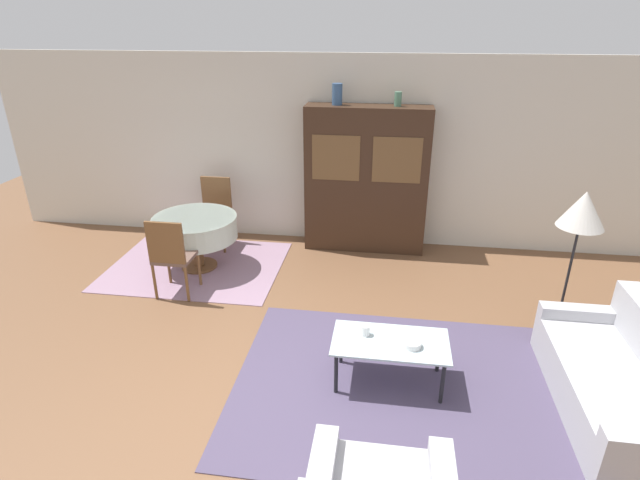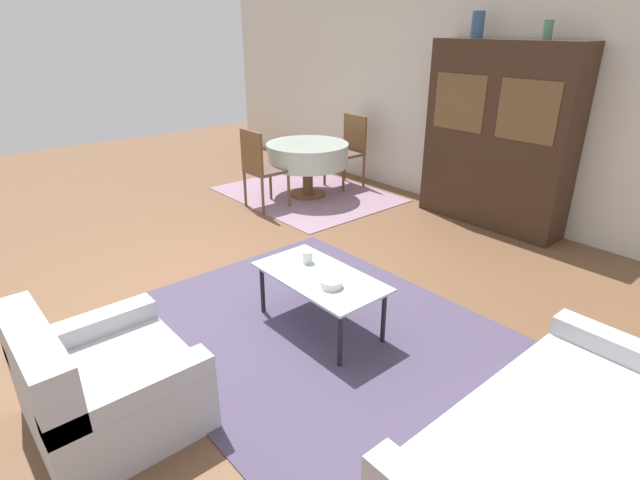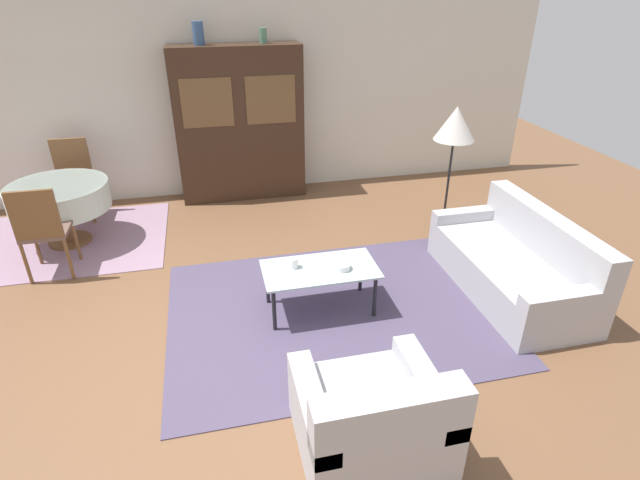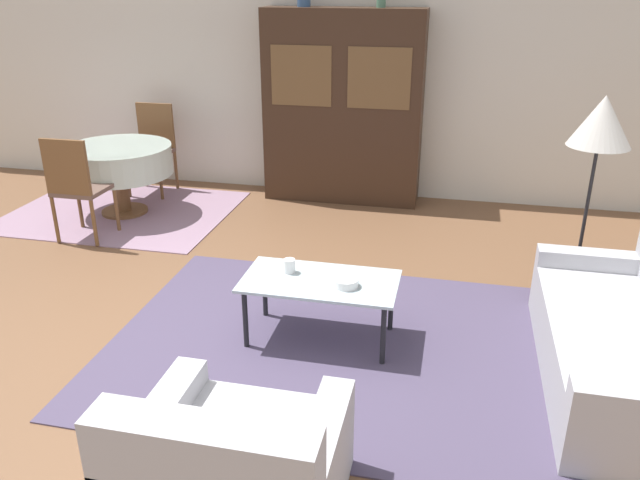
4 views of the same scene
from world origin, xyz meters
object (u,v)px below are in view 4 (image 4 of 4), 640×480
Objects in this scene: coffee_table at (320,286)px; dining_table at (119,161)px; couch at (632,345)px; display_cabinet at (343,108)px; floor_lamp at (601,126)px; dining_chair_near at (76,183)px; bowl at (346,283)px; cup at (289,266)px; armchair at (233,473)px; dining_chair_far at (153,143)px.

dining_table reaches higher than coffee_table.
display_cabinet reaches higher than couch.
dining_table is 4.58m from floor_lamp.
bowl is at bearing -24.74° from dining_chair_near.
cup reaches higher than bowl.
couch is at bearing -2.93° from coffee_table.
coffee_table is at bearing -82.04° from display_cabinet.
dining_chair_near reaches higher than coffee_table.
armchair is 4.71m from display_cabinet.
armchair is 0.93× the size of dining_chair_far.
dining_table is (-2.57, 3.64, 0.30)m from armchair.
armchair is at bearing -48.16° from dining_chair_near.
display_cabinet reaches higher than dining_chair_far.
dining_chair_near is 3.07m from bowl.
dining_table is (-2.60, 2.00, 0.17)m from coffee_table.
armchair reaches higher than dining_table.
dining_table is at bearing 90.00° from dining_chair_far.
floor_lamp reaches higher than armchair.
couch is at bearing -85.40° from floor_lamp.
dining_table is at bearing 125.18° from armchair.
couch is 1.79m from bowl.
cup is at bearing 163.87° from coffee_table.
floor_lamp is 2.28m from bowl.
armchair is 3.86m from dining_chair_near.
bowl is at bearing -36.45° from dining_table.
dining_chair_near reaches higher than bowl.
display_cabinet is at bearing 24.57° from dining_table.
armchair is 1.61m from bowl.
dining_chair_near is at bearing -179.69° from floor_lamp.
floor_lamp is (4.45, -1.52, 0.75)m from dining_chair_far.
couch is 1.75× the size of coffee_table.
armchair is at bearing -54.82° from dining_table.
dining_chair_near is at bearing 131.84° from armchair.
display_cabinet reaches higher than dining_table.
floor_lamp is (1.85, 1.25, 0.91)m from coffee_table.
cup is (-2.08, -1.19, -0.81)m from floor_lamp.
cup is (-0.23, 0.07, 0.09)m from coffee_table.
dining_chair_near is 4.51m from floor_lamp.
dining_table is at bearing 170.43° from floor_lamp.
coffee_table is at bearing -37.63° from dining_table.
display_cabinet is 2.05× the size of dining_chair_near.
bowl is at bearing 81.99° from armchair.
dining_chair_near is 6.23× the size of bowl.
floor_lamp reaches higher than bowl.
bowl is at bearing -78.73° from display_cabinet.
dining_table is 1.10× the size of dining_chair_far.
dining_table is at bearing 140.72° from cup.
coffee_table is 0.51× the size of display_cabinet.
dining_chair_far is (-2.57, 4.41, 0.29)m from armchair.
display_cabinet is 12.75× the size of bowl.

